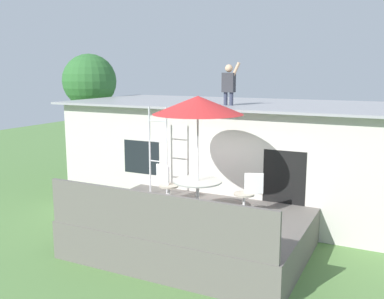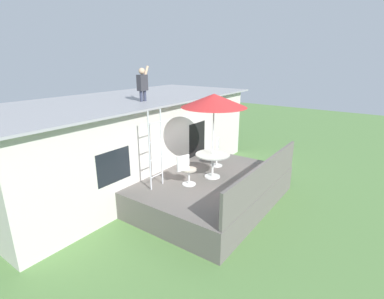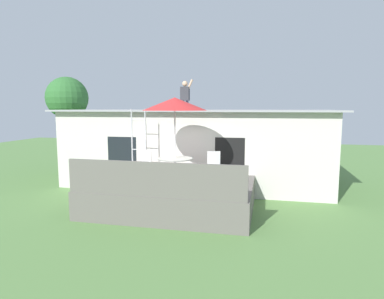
% 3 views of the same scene
% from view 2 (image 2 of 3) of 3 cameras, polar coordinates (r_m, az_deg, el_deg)
% --- Properties ---
extents(ground_plane, '(40.00, 40.00, 0.00)m').
position_cam_2_polar(ground_plane, '(9.15, 3.78, -10.28)').
color(ground_plane, '#567F42').
extents(house, '(10.50, 4.50, 2.96)m').
position_cam_2_polar(house, '(10.79, -12.50, 2.21)').
color(house, beige).
rests_on(house, ground).
extents(deck, '(4.78, 3.44, 0.80)m').
position_cam_2_polar(deck, '(8.97, 3.84, -8.02)').
color(deck, '#605B56').
rests_on(deck, ground).
extents(deck_railing, '(4.68, 0.08, 0.90)m').
position_cam_2_polar(deck_railing, '(7.96, 14.27, -5.30)').
color(deck_railing, '#605B56').
rests_on(deck_railing, deck).
extents(patio_table, '(1.04, 1.04, 0.74)m').
position_cam_2_polar(patio_table, '(8.67, 4.14, -1.90)').
color(patio_table, silver).
rests_on(patio_table, deck).
extents(patio_umbrella, '(1.90, 1.90, 2.54)m').
position_cam_2_polar(patio_umbrella, '(8.25, 4.41, 9.70)').
color(patio_umbrella, silver).
rests_on(patio_umbrella, deck).
extents(step_ladder, '(0.52, 0.04, 2.20)m').
position_cam_2_polar(step_ladder, '(7.88, -7.25, -0.08)').
color(step_ladder, silver).
rests_on(step_ladder, deck).
extents(person_figure, '(0.47, 0.20, 1.11)m').
position_cam_2_polar(person_figure, '(9.51, -9.83, 13.10)').
color(person_figure, '#33384C').
rests_on(person_figure, house).
extents(patio_chair_left, '(0.61, 0.44, 0.92)m').
position_cam_2_polar(patio_chair_left, '(8.14, -1.03, -4.14)').
color(patio_chair_left, silver).
rests_on(patio_chair_left, deck).
extents(patio_chair_right, '(0.60, 0.44, 0.92)m').
position_cam_2_polar(patio_chair_right, '(9.71, 5.02, -0.57)').
color(patio_chair_right, silver).
rests_on(patio_chair_right, deck).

